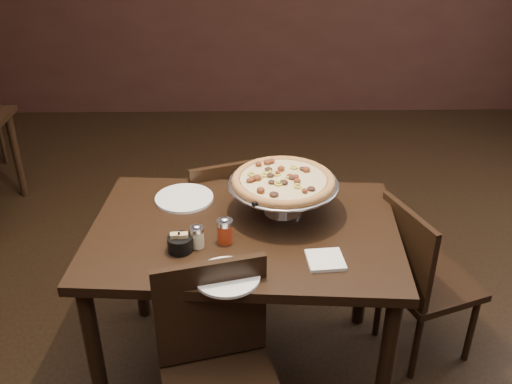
{
  "coord_description": "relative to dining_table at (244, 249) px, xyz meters",
  "views": [
    {
      "loc": [
        -0.07,
        -1.89,
        2.07
      ],
      "look_at": [
        -0.03,
        0.14,
        0.94
      ],
      "focal_mm": 40.0,
      "sensor_mm": 36.0,
      "label": 1
    }
  ],
  "objects": [
    {
      "name": "chair_side",
      "position": [
        0.81,
        0.1,
        -0.24
      ],
      "size": [
        0.5,
        0.5,
        0.82
      ],
      "rotation": [
        0.0,
        0.0,
        1.93
      ],
      "color": "black",
      "rests_on": "ground"
    },
    {
      "name": "pepper_flake_shaker",
      "position": [
        -0.08,
        -0.1,
        0.16
      ],
      "size": [
        0.06,
        0.06,
        0.11
      ],
      "color": "maroon",
      "rests_on": "dining_table"
    },
    {
      "name": "chair_near",
      "position": [
        -0.09,
        -0.48,
        -0.2
      ],
      "size": [
        0.5,
        0.5,
        0.89
      ],
      "rotation": [
        0.0,
        0.0,
        0.25
      ],
      "color": "black",
      "rests_on": "ground"
    },
    {
      "name": "chair_far",
      "position": [
        -0.11,
        0.57,
        -0.22
      ],
      "size": [
        0.51,
        0.51,
        0.86
      ],
      "rotation": [
        0.0,
        0.0,
        3.48
      ],
      "color": "black",
      "rests_on": "ground"
    },
    {
      "name": "napkin_stack",
      "position": [
        0.31,
        -0.24,
        0.11
      ],
      "size": [
        0.15,
        0.15,
        0.01
      ],
      "primitive_type": "cube",
      "rotation": [
        0.0,
        0.0,
        0.09
      ],
      "color": "white",
      "rests_on": "dining_table"
    },
    {
      "name": "room",
      "position": [
        0.15,
        -0.07,
        0.71
      ],
      "size": [
        6.04,
        7.04,
        2.84
      ],
      "color": "black",
      "rests_on": "ground"
    },
    {
      "name": "serving_spatula",
      "position": [
        0.09,
        -0.04,
        0.26
      ],
      "size": [
        0.16,
        0.16,
        0.02
      ],
      "rotation": [
        0.0,
        0.0,
        -0.94
      ],
      "color": "silver",
      "rests_on": "pizza_stand"
    },
    {
      "name": "dining_table",
      "position": [
        0.0,
        0.0,
        0.0
      ],
      "size": [
        1.33,
        0.93,
        0.79
      ],
      "rotation": [
        0.0,
        0.0,
        -0.07
      ],
      "color": "black",
      "rests_on": "ground"
    },
    {
      "name": "plate_left",
      "position": [
        -0.27,
        0.24,
        0.11
      ],
      "size": [
        0.26,
        0.26,
        0.01
      ],
      "primitive_type": "cylinder",
      "color": "white",
      "rests_on": "dining_table"
    },
    {
      "name": "parmesan_shaker",
      "position": [
        -0.18,
        -0.13,
        0.15
      ],
      "size": [
        0.06,
        0.06,
        0.1
      ],
      "color": "beige",
      "rests_on": "dining_table"
    },
    {
      "name": "packet_caddy",
      "position": [
        -0.25,
        -0.16,
        0.14
      ],
      "size": [
        0.1,
        0.1,
        0.08
      ],
      "rotation": [
        0.0,
        0.0,
        0.15
      ],
      "color": "black",
      "rests_on": "dining_table"
    },
    {
      "name": "pizza_stand",
      "position": [
        0.17,
        0.11,
        0.26
      ],
      "size": [
        0.47,
        0.47,
        0.19
      ],
      "color": "silver",
      "rests_on": "dining_table"
    },
    {
      "name": "plate_near",
      "position": [
        -0.06,
        -0.34,
        0.11
      ],
      "size": [
        0.24,
        0.24,
        0.01
      ],
      "primitive_type": "cylinder",
      "color": "white",
      "rests_on": "dining_table"
    }
  ]
}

